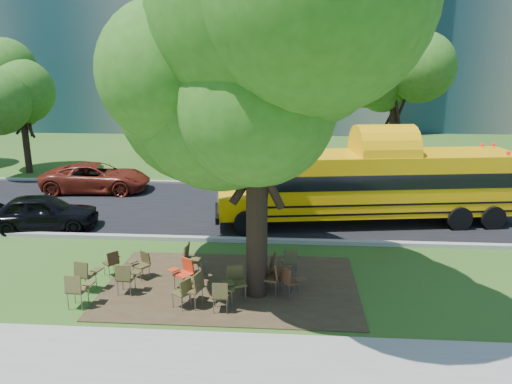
# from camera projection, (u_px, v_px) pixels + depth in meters

# --- Properties ---
(ground) EXTENTS (160.00, 160.00, 0.00)m
(ground) POSITION_uv_depth(u_px,v_px,m) (199.00, 277.00, 14.54)
(ground) COLOR #274F18
(ground) RESTS_ON ground
(dirt_patch) EXTENTS (7.00, 4.50, 0.03)m
(dirt_patch) POSITION_uv_depth(u_px,v_px,m) (231.00, 285.00, 13.98)
(dirt_patch) COLOR #382819
(dirt_patch) RESTS_ON ground
(asphalt_road) EXTENTS (80.00, 8.00, 0.04)m
(asphalt_road) POSITION_uv_depth(u_px,v_px,m) (229.00, 208.00, 21.28)
(asphalt_road) COLOR black
(asphalt_road) RESTS_ON ground
(kerb_near) EXTENTS (80.00, 0.25, 0.14)m
(kerb_near) POSITION_uv_depth(u_px,v_px,m) (215.00, 239.00, 17.41)
(kerb_near) COLOR gray
(kerb_near) RESTS_ON ground
(kerb_far) EXTENTS (80.00, 0.25, 0.14)m
(kerb_far) POSITION_uv_depth(u_px,v_px,m) (239.00, 183.00, 25.22)
(kerb_far) COLOR gray
(kerb_far) RESTS_ON ground
(building_main) EXTENTS (38.00, 16.00, 22.00)m
(building_main) POSITION_uv_depth(u_px,v_px,m) (181.00, 6.00, 46.94)
(building_main) COLOR slate
(building_main) RESTS_ON ground
(bg_tree_0) EXTENTS (5.20, 5.20, 7.18)m
(bg_tree_0) POSITION_uv_depth(u_px,v_px,m) (20.00, 90.00, 26.72)
(bg_tree_0) COLOR black
(bg_tree_0) RESTS_ON ground
(bg_tree_2) EXTENTS (4.80, 4.80, 6.62)m
(bg_tree_2) POSITION_uv_depth(u_px,v_px,m) (163.00, 93.00, 29.22)
(bg_tree_2) COLOR black
(bg_tree_2) RESTS_ON ground
(bg_tree_3) EXTENTS (5.60, 5.60, 7.84)m
(bg_tree_3) POSITION_uv_depth(u_px,v_px,m) (396.00, 81.00, 26.17)
(bg_tree_3) COLOR black
(bg_tree_3) RESTS_ON ground
(main_tree) EXTENTS (7.20, 7.20, 9.17)m
(main_tree) POSITION_uv_depth(u_px,v_px,m) (257.00, 85.00, 12.04)
(main_tree) COLOR black
(main_tree) RESTS_ON ground
(school_bus) EXTENTS (11.44, 4.02, 2.75)m
(school_bus) POSITION_uv_depth(u_px,v_px,m) (378.00, 183.00, 19.00)
(school_bus) COLOR #EFA707
(school_bus) RESTS_ON ground
(chair_0) EXTENTS (0.68, 0.53, 0.91)m
(chair_0) POSITION_uv_depth(u_px,v_px,m) (85.00, 273.00, 13.50)
(chair_0) COLOR #48411F
(chair_0) RESTS_ON ground
(chair_1) EXTENTS (0.60, 0.53, 0.90)m
(chair_1) POSITION_uv_depth(u_px,v_px,m) (126.00, 276.00, 13.32)
(chair_1) COLOR #453F1E
(chair_1) RESTS_ON ground
(chair_2) EXTENTS (0.55, 0.69, 0.82)m
(chair_2) POSITION_uv_depth(u_px,v_px,m) (183.00, 290.00, 12.61)
(chair_2) COLOR #4B4620
(chair_2) RESTS_ON ground
(chair_3) EXTENTS (0.75, 0.59, 0.88)m
(chair_3) POSITION_uv_depth(u_px,v_px,m) (184.00, 271.00, 13.66)
(chair_3) COLOR red
(chair_3) RESTS_ON ground
(chair_4) EXTENTS (0.55, 0.51, 0.85)m
(chair_4) POSITION_uv_depth(u_px,v_px,m) (222.00, 293.00, 12.39)
(chair_4) COLOR #41391C
(chair_4) RESTS_ON ground
(chair_5) EXTENTS (0.64, 0.73, 0.94)m
(chair_5) POSITION_uv_depth(u_px,v_px,m) (235.00, 279.00, 13.04)
(chair_5) COLOR #443F1D
(chair_5) RESTS_ON ground
(chair_6) EXTENTS (0.57, 0.71, 0.97)m
(chair_6) POSITION_uv_depth(u_px,v_px,m) (273.00, 274.00, 13.32)
(chair_6) COLOR #452C18
(chair_6) RESTS_ON ground
(chair_7) EXTENTS (0.73, 0.58, 0.86)m
(chair_7) POSITION_uv_depth(u_px,v_px,m) (290.00, 279.00, 13.18)
(chair_7) COLOR #4F2E1C
(chair_7) RESTS_ON ground
(chair_8) EXTENTS (0.53, 0.67, 0.77)m
(chair_8) POSITION_uv_depth(u_px,v_px,m) (112.00, 260.00, 14.53)
(chair_8) COLOR #49311A
(chair_8) RESTS_ON ground
(chair_9) EXTENTS (0.69, 0.54, 0.81)m
(chair_9) POSITION_uv_depth(u_px,v_px,m) (142.00, 262.00, 14.35)
(chair_9) COLOR #4A3F20
(chair_9) RESTS_ON ground
(chair_10) EXTENTS (0.57, 0.67, 0.97)m
(chair_10) POSITION_uv_depth(u_px,v_px,m) (191.00, 257.00, 14.47)
(chair_10) COLOR #4D4621
(chair_10) RESTS_ON ground
(chair_11) EXTENTS (0.60, 0.62, 0.88)m
(chair_11) POSITION_uv_depth(u_px,v_px,m) (257.00, 267.00, 13.89)
(chair_11) COLOR #CE5216
(chair_11) RESTS_ON ground
(chair_12) EXTENTS (0.56, 0.69, 0.95)m
(chair_12) POSITION_uv_depth(u_px,v_px,m) (277.00, 267.00, 13.79)
(chair_12) COLOR #412A17
(chair_12) RESTS_ON ground
(chair_13) EXTENTS (0.58, 0.63, 0.86)m
(chair_13) POSITION_uv_depth(u_px,v_px,m) (290.00, 259.00, 14.49)
(chair_13) COLOR #46411E
(chair_13) RESTS_ON ground
(chair_14) EXTENTS (0.63, 0.55, 0.94)m
(chair_14) POSITION_uv_depth(u_px,v_px,m) (77.00, 287.00, 12.59)
(chair_14) COLOR brown
(chair_14) RESTS_ON ground
(chair_15) EXTENTS (0.60, 0.76, 0.97)m
(chair_15) POSITION_uv_depth(u_px,v_px,m) (194.00, 285.00, 12.65)
(chair_15) COLOR #4B3F20
(chair_15) RESTS_ON ground
(black_car) EXTENTS (4.13, 2.18, 1.34)m
(black_car) POSITION_uv_depth(u_px,v_px,m) (43.00, 212.00, 18.48)
(black_car) COLOR black
(black_car) RESTS_ON ground
(bg_car_red) EXTENTS (5.12, 2.59, 1.39)m
(bg_car_red) POSITION_uv_depth(u_px,v_px,m) (97.00, 178.00, 23.73)
(bg_car_red) COLOR #611C10
(bg_car_red) RESTS_ON ground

